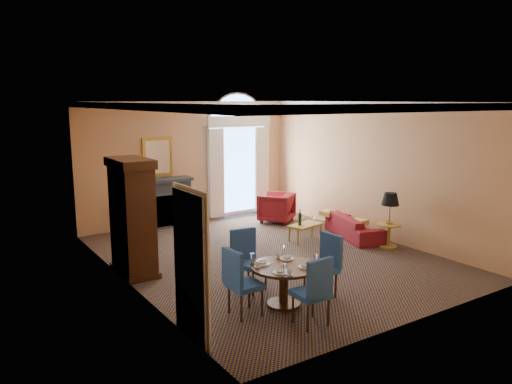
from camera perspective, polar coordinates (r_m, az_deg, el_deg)
ground at (r=10.59m, az=1.50°, el=-7.35°), size 7.50×7.50×0.00m
room_envelope at (r=10.64m, az=-0.61°, el=6.54°), size 6.04×7.52×3.45m
armoire at (r=9.59m, az=-13.93°, el=-3.01°), size 0.63×1.12×2.19m
dining_table at (r=8.02m, az=3.19°, el=-9.50°), size 1.07×1.07×0.87m
dining_chair_north at (r=8.66m, az=-1.04°, el=-7.27°), size 0.61×0.61×1.06m
dining_chair_south at (r=7.30m, az=6.77°, el=-10.81°), size 0.50×0.52×1.06m
dining_chair_east at (r=8.45m, az=7.95°, el=-7.84°), size 0.50×0.49×1.06m
dining_chair_west at (r=7.62m, az=-1.93°, el=-9.83°), size 0.50×0.49×1.06m
sofa at (r=12.16m, az=11.20°, el=-3.88°), size 1.20×1.95×0.53m
armchair at (r=13.41m, az=2.35°, el=-1.77°), size 1.19×1.19×0.79m
coffee_table at (r=11.62m, az=5.63°, el=-3.75°), size 0.88×0.61×0.78m
side_table at (r=11.40m, az=15.03°, el=-2.30°), size 0.54×0.54×1.21m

